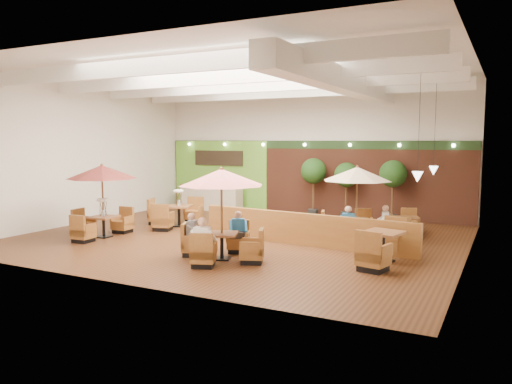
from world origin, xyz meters
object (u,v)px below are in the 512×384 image
Objects in this scene: table_5 at (405,227)px; diner_4 at (384,219)px; diner_2 at (193,230)px; service_counter at (211,198)px; table_0 at (101,185)px; topiary_2 at (393,176)px; topiary_1 at (346,177)px; table_3 at (173,214)px; table_2 at (357,189)px; table_4 at (383,247)px; booth_divider at (303,229)px; topiary_0 at (314,173)px; table_1 at (221,196)px; diner_3 at (348,221)px; diner_1 at (238,227)px; diner_0 at (203,237)px.

diner_4 reaches higher than table_5.
table_5 is at bearing 117.60° from diner_2.
table_5 is (9.28, -2.46, -0.26)m from service_counter.
topiary_2 is at bearing 38.39° from table_0.
topiary_1 reaches higher than diner_2.
table_2 is at bearing -13.88° from table_3.
table_4 is 5.22m from diner_2.
topiary_2 reaches higher than table_3.
service_counter is 4.40m from table_3.
table_2 is (7.94, -3.72, 1.09)m from service_counter.
table_0 is 10.32m from table_5.
topiary_1 is (5.40, 4.49, 1.28)m from table_3.
topiary_0 is at bearing 112.79° from booth_divider.
table_0 is 1.06× the size of topiary_1.
table_1 is 8.31m from topiary_1.
service_counter is 3.90× the size of diner_3.
table_3 is at bearing 178.97° from table_4.
topiary_1 is 3.15× the size of diner_4.
booth_divider is 9.60× the size of diner_1.
table_3 is at bearing 170.76° from table_5.
diner_0 is 1.14× the size of diner_4.
diner_2 is at bearing -93.37° from topiary_0.
topiary_1 is 3.04× the size of diner_2.
diner_2 is (-0.49, -8.25, -1.11)m from topiary_0.
topiary_0 is at bearing 80.78° from diner_0.
diner_4 is (-0.58, 2.61, 0.34)m from table_4.
topiary_0 reaches higher than diner_0.
table_5 is 1.03× the size of topiary_1.
table_5 is 4.17m from topiary_1.
table_2 is at bearing 57.17° from booth_divider.
diner_2 reaches higher than table_4.
table_5 is 3.25× the size of diner_4.
table_1 reaches higher than diner_1.
diner_2 is (-2.21, -2.75, 0.25)m from booth_divider.
table_2 is at bearing 81.69° from diner_3.
table_3 is 8.65m from topiary_2.
topiary_0 is 5.76m from diner_3.
diner_4 is at bearing -131.40° from table_5.
diner_1 reaches higher than booth_divider.
topiary_2 is (8.27, 0.20, 1.26)m from service_counter.
table_1 is at bearing -109.71° from booth_divider.
diner_3 is (2.97, -4.81, -1.11)m from topiary_0.
table_2 reaches higher than service_counter.
table_3 is 0.96× the size of table_4.
table_1 is 4.55m from table_4.
table_3 reaches higher than table_4.
diner_0 reaches higher than diner_4.
topiary_0 reaches higher than topiary_2.
table_1 is at bearing -134.64° from diner_3.
table_2 is at bearing 119.66° from diner_2.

